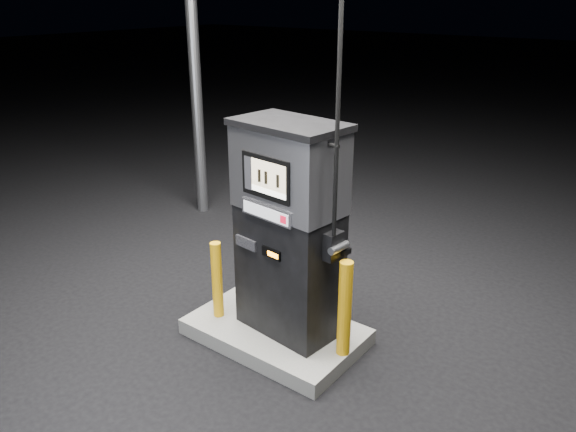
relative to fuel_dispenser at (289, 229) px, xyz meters
The scene contains 5 objects.
ground 1.16m from the fuel_dispenser, 158.03° to the right, with size 80.00×80.00×0.00m, color black.
pump_island 1.08m from the fuel_dispenser, 158.03° to the right, with size 1.60×1.00×0.15m, color slate.
fuel_dispenser is the anchor object (origin of this frame).
bollard_left 0.95m from the fuel_dispenser, 159.85° to the right, with size 0.10×0.10×0.77m, color #E8A30C.
bollard_right 0.83m from the fuel_dispenser, ahead, with size 0.12×0.12×0.88m, color #E8A30C.
Camera 1 is at (2.85, -3.54, 3.08)m, focal length 35.00 mm.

